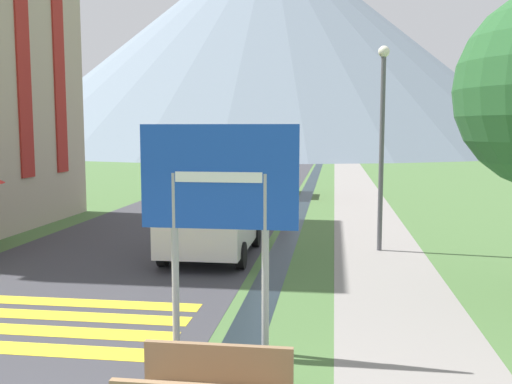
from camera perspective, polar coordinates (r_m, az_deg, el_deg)
name	(u,v)px	position (r m, az deg, el deg)	size (l,w,h in m)	color
ground_plane	(275,201)	(24.27, 1.93, -0.90)	(160.00, 160.00, 0.00)	#476B38
road	(251,180)	(34.44, -0.50, 1.26)	(6.40, 60.00, 0.01)	#38383D
footpath	(353,181)	(34.10, 9.69, 1.12)	(2.20, 60.00, 0.01)	gray
drainage_channel	(312,180)	(34.11, 5.66, 1.17)	(0.60, 60.00, 0.00)	black
crosswalk_marking	(17,321)	(10.05, -22.75, -11.83)	(5.44, 2.54, 0.01)	yellow
mountain_distant	(270,41)	(90.73, 1.42, 14.90)	(80.47, 80.47, 33.12)	slate
road_sign	(219,198)	(7.66, -3.71, -0.63)	(2.15, 0.11, 3.12)	#9E9EA3
parked_car_near	(213,219)	(13.68, -4.36, -2.70)	(1.94, 3.86, 1.82)	silver
parked_car_far	(276,176)	(26.12, 2.04, 1.62)	(1.71, 4.06, 1.82)	#A31919
streetlamp	(382,131)	(14.48, 12.49, 6.01)	(0.28, 0.28, 5.06)	#515156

